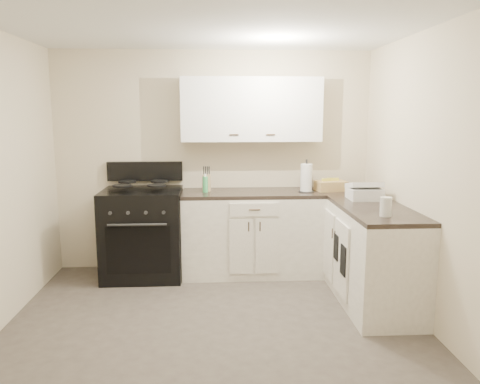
{
  "coord_description": "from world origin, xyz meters",
  "views": [
    {
      "loc": [
        -0.0,
        -3.61,
        1.81
      ],
      "look_at": [
        0.25,
        0.85,
        1.05
      ],
      "focal_mm": 35.0,
      "sensor_mm": 36.0,
      "label": 1
    }
  ],
  "objects": [
    {
      "name": "wall_front",
      "position": [
        0.0,
        -1.8,
        1.25
      ],
      "size": [
        3.6,
        0.0,
        3.6
      ],
      "primitive_type": "plane",
      "rotation": [
        -1.57,
        0.0,
        0.0
      ],
      "color": "beige",
      "rests_on": "ground"
    },
    {
      "name": "knife_block",
      "position": [
        -0.08,
        1.55,
        1.03
      ],
      "size": [
        0.09,
        0.08,
        0.19
      ],
      "primitive_type": "cube",
      "rotation": [
        0.0,
        0.0,
        -0.09
      ],
      "color": "#DAB886",
      "rests_on": "countertop_back"
    },
    {
      "name": "countertop_grill",
      "position": [
        1.52,
        0.97,
        1.0
      ],
      "size": [
        0.32,
        0.3,
        0.12
      ],
      "primitive_type": "cube",
      "rotation": [
        0.0,
        0.0,
        -0.0
      ],
      "color": "white",
      "rests_on": "countertop_right"
    },
    {
      "name": "oven_mitt_near",
      "position": [
        1.18,
        0.43,
        0.47
      ],
      "size": [
        0.02,
        0.16,
        0.28
      ],
      "primitive_type": "cube",
      "color": "black",
      "rests_on": "base_cabinets_right"
    },
    {
      "name": "picture_frame",
      "position": [
        1.1,
        1.75,
        1.01
      ],
      "size": [
        0.12,
        0.05,
        0.15
      ],
      "primitive_type": "cube",
      "rotation": [
        -0.14,
        0.0,
        0.16
      ],
      "color": "black",
      "rests_on": "countertop_back"
    },
    {
      "name": "stove",
      "position": [
        -0.78,
        1.48,
        0.46
      ],
      "size": [
        0.85,
        0.73,
        1.03
      ],
      "primitive_type": "cube",
      "color": "black",
      "rests_on": "floor"
    },
    {
      "name": "countertop_back",
      "position": [
        0.43,
        1.5,
        0.92
      ],
      "size": [
        1.55,
        0.6,
        0.04
      ],
      "primitive_type": "cube",
      "color": "black",
      "rests_on": "base_cabinets_back"
    },
    {
      "name": "glass_jar",
      "position": [
        1.45,
        0.19,
        1.02
      ],
      "size": [
        0.1,
        0.1,
        0.16
      ],
      "primitive_type": "cylinder",
      "rotation": [
        0.0,
        0.0,
        0.04
      ],
      "color": "silver",
      "rests_on": "countertop_right"
    },
    {
      "name": "base_cabinets_right",
      "position": [
        1.5,
        0.85,
        0.45
      ],
      "size": [
        0.6,
        1.9,
        0.9
      ],
      "primitive_type": "cube",
      "color": "white",
      "rests_on": "floor"
    },
    {
      "name": "base_cabinets_back",
      "position": [
        0.43,
        1.5,
        0.45
      ],
      "size": [
        1.55,
        0.6,
        0.9
      ],
      "primitive_type": "cube",
      "color": "white",
      "rests_on": "floor"
    },
    {
      "name": "paper_towel",
      "position": [
        1.02,
        1.45,
        1.09
      ],
      "size": [
        0.17,
        0.17,
        0.31
      ],
      "primitive_type": "cylinder",
      "rotation": [
        0.0,
        0.0,
        0.41
      ],
      "color": "white",
      "rests_on": "countertop_back"
    },
    {
      "name": "oven_mitt_far",
      "position": [
        1.18,
        0.69,
        0.53
      ],
      "size": [
        0.02,
        0.14,
        0.25
      ],
      "primitive_type": "cube",
      "color": "black",
      "rests_on": "base_cabinets_right"
    },
    {
      "name": "soap_bottle",
      "position": [
        -0.09,
        1.49,
        1.03
      ],
      "size": [
        0.07,
        0.07,
        0.17
      ],
      "primitive_type": "cylinder",
      "rotation": [
        0.0,
        0.0,
        -0.26
      ],
      "color": "#45B565",
      "rests_on": "countertop_back"
    },
    {
      "name": "wicker_basket",
      "position": [
        1.32,
        1.52,
        0.99
      ],
      "size": [
        0.36,
        0.27,
        0.11
      ],
      "primitive_type": "cube",
      "rotation": [
        0.0,
        0.0,
        0.16
      ],
      "color": "tan",
      "rests_on": "countertop_right"
    },
    {
      "name": "wall_right",
      "position": [
        1.8,
        0.0,
        1.25
      ],
      "size": [
        0.0,
        3.6,
        3.6
      ],
      "primitive_type": "plane",
      "rotation": [
        1.57,
        0.0,
        -1.57
      ],
      "color": "beige",
      "rests_on": "ground"
    },
    {
      "name": "countertop_right",
      "position": [
        1.5,
        0.85,
        0.92
      ],
      "size": [
        0.6,
        1.9,
        0.04
      ],
      "primitive_type": "cube",
      "color": "black",
      "rests_on": "base_cabinets_right"
    },
    {
      "name": "ceiling",
      "position": [
        0.0,
        0.0,
        2.5
      ],
      "size": [
        3.6,
        3.6,
        0.0
      ],
      "primitive_type": "plane",
      "color": "white",
      "rests_on": "wall_back"
    },
    {
      "name": "floor",
      "position": [
        0.0,
        0.0,
        0.0
      ],
      "size": [
        3.6,
        3.6,
        0.0
      ],
      "primitive_type": "plane",
      "color": "#473F38",
      "rests_on": "ground"
    },
    {
      "name": "wall_back",
      "position": [
        0.0,
        1.8,
        1.25
      ],
      "size": [
        3.6,
        0.0,
        3.6
      ],
      "primitive_type": "plane",
      "rotation": [
        1.57,
        0.0,
        0.0
      ],
      "color": "beige",
      "rests_on": "ground"
    },
    {
      "name": "upper_cabinets",
      "position": [
        0.43,
        1.65,
        1.84
      ],
      "size": [
        1.55,
        0.3,
        0.7
      ],
      "primitive_type": "cube",
      "color": "white",
      "rests_on": "wall_back"
    }
  ]
}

